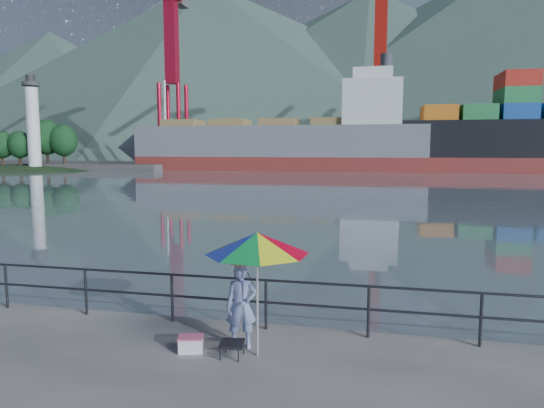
{
  "coord_description": "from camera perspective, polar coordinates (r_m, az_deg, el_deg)",
  "views": [
    {
      "loc": [
        5.11,
        -7.37,
        3.62
      ],
      "look_at": [
        2.18,
        6.0,
        2.0
      ],
      "focal_mm": 32.0,
      "sensor_mm": 36.0,
      "label": 1
    }
  ],
  "objects": [
    {
      "name": "folding_stool",
      "position": [
        8.76,
        -4.73,
        -16.67
      ],
      "size": [
        0.46,
        0.46,
        0.27
      ],
      "color": "black",
      "rests_on": "ground"
    },
    {
      "name": "cooler_bag",
      "position": [
        9.07,
        -9.52,
        -16.02
      ],
      "size": [
        0.48,
        0.39,
        0.24
      ],
      "primitive_type": "cube",
      "rotation": [
        0.0,
        0.0,
        0.28
      ],
      "color": "silver",
      "rests_on": "ground"
    },
    {
      "name": "bulk_carrier",
      "position": [
        80.77,
        2.06,
        7.14
      ],
      "size": [
        47.68,
        8.25,
        14.5
      ],
      "color": "maroon",
      "rests_on": "ground"
    },
    {
      "name": "guardrail",
      "position": [
        10.86,
        -16.58,
        -10.11
      ],
      "size": [
        22.0,
        0.06,
        1.03
      ],
      "color": "#2D3033",
      "rests_on": "ground"
    },
    {
      "name": "harbor_water",
      "position": [
        137.52,
        10.23,
        5.13
      ],
      "size": [
        500.0,
        280.0,
        0.0
      ],
      "primitive_type": "cube",
      "color": "slate",
      "rests_on": "ground"
    },
    {
      "name": "far_dock",
      "position": [
        100.56,
        15.15,
        4.45
      ],
      "size": [
        200.0,
        40.0,
        0.4
      ],
      "primitive_type": "cube",
      "color": "#514F4C",
      "rests_on": "ground"
    },
    {
      "name": "port_cranes",
      "position": [
        95.78,
        28.74,
        13.36
      ],
      "size": [
        116.0,
        28.0,
        38.4
      ],
      "color": "red",
      "rests_on": "ground"
    },
    {
      "name": "lighthouse_islet",
      "position": [
        91.83,
        -28.62,
        3.83
      ],
      "size": [
        48.0,
        26.4,
        19.2
      ],
      "color": "#263F1E",
      "rests_on": "ground"
    },
    {
      "name": "beach_umbrella",
      "position": [
        8.24,
        -1.76,
        -4.63
      ],
      "size": [
        2.23,
        2.23,
        2.18
      ],
      "color": "white",
      "rests_on": "ground"
    },
    {
      "name": "fisherman",
      "position": [
        8.93,
        -3.63,
        -11.89
      ],
      "size": [
        0.63,
        0.49,
        1.53
      ],
      "primitive_type": "imported",
      "rotation": [
        0.0,
        0.0,
        0.24
      ],
      "color": "#1B4091",
      "rests_on": "ground"
    },
    {
      "name": "container_stacks",
      "position": [
        104.04,
        27.43,
        5.6
      ],
      "size": [
        58.0,
        5.4,
        7.8
      ],
      "color": "gray",
      "rests_on": "ground"
    },
    {
      "name": "fishing_rod",
      "position": [
        10.35,
        -2.49,
        -13.73
      ],
      "size": [
        0.18,
        1.66,
        1.17
      ],
      "primitive_type": "cylinder",
      "rotation": [
        0.96,
        0.0,
        0.1
      ],
      "color": "black",
      "rests_on": "ground"
    },
    {
      "name": "mountains",
      "position": [
        220.08,
        21.73,
        14.62
      ],
      "size": [
        600.0,
        332.8,
        80.0
      ],
      "color": "#385147",
      "rests_on": "ground"
    }
  ]
}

